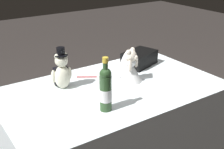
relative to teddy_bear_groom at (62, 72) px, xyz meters
name	(u,v)px	position (x,y,z in m)	size (l,w,h in m)	color
reception_table	(112,135)	(0.28, -0.20, -0.50)	(1.52, 0.90, 0.76)	white
teddy_bear_groom	(62,72)	(0.00, 0.00, 0.00)	(0.15, 0.13, 0.29)	beige
teddy_bear_bride	(128,67)	(0.45, -0.16, -0.01)	(0.20, 0.22, 0.24)	white
champagne_bottle	(106,89)	(0.08, -0.42, 0.02)	(0.07, 0.07, 0.33)	#294725
signing_pen	(86,77)	(0.22, 0.06, -0.11)	(0.13, 0.09, 0.01)	maroon
gift_case_black	(139,58)	(0.70, 0.04, -0.06)	(0.32, 0.26, 0.11)	black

